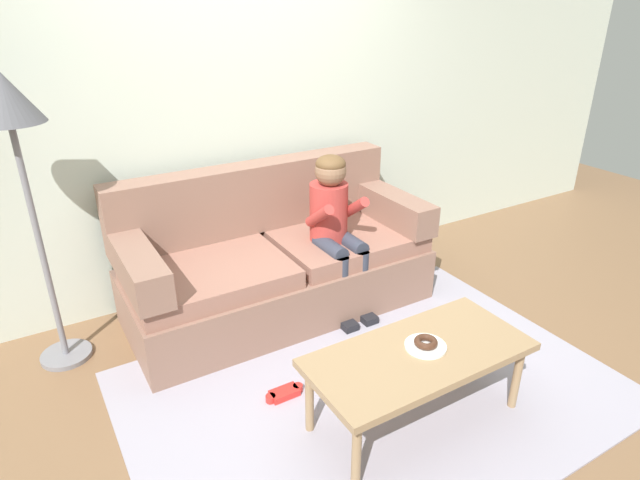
{
  "coord_description": "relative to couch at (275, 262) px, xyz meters",
  "views": [
    {
      "loc": [
        -1.49,
        -2.16,
        2.05
      ],
      "look_at": [
        0.06,
        0.45,
        0.65
      ],
      "focal_mm": 30.08,
      "sensor_mm": 36.0,
      "label": 1
    }
  ],
  "objects": [
    {
      "name": "ground",
      "position": [
        0.06,
        -0.85,
        -0.35
      ],
      "size": [
        10.0,
        10.0,
        0.0
      ],
      "primitive_type": "plane",
      "color": "brown"
    },
    {
      "name": "wall_back",
      "position": [
        0.06,
        0.55,
        1.05
      ],
      "size": [
        8.0,
        0.1,
        2.8
      ],
      "primitive_type": "cube",
      "color": "beige",
      "rests_on": "ground"
    },
    {
      "name": "area_rug",
      "position": [
        0.06,
        -1.1,
        -0.35
      ],
      "size": [
        2.67,
        1.91,
        0.01
      ],
      "primitive_type": "cube",
      "color": "#9993A3",
      "rests_on": "ground"
    },
    {
      "name": "couch",
      "position": [
        0.0,
        0.0,
        0.0
      ],
      "size": [
        2.06,
        0.9,
        0.98
      ],
      "color": "#846051",
      "rests_on": "ground"
    },
    {
      "name": "coffee_table",
      "position": [
        0.11,
        -1.39,
        0.04
      ],
      "size": [
        1.15,
        0.54,
        0.44
      ],
      "color": "#937551",
      "rests_on": "ground"
    },
    {
      "name": "person_child",
      "position": [
        0.35,
        -0.21,
        0.32
      ],
      "size": [
        0.34,
        0.58,
        1.1
      ],
      "color": "#AD3833",
      "rests_on": "ground"
    },
    {
      "name": "plate",
      "position": [
        0.16,
        -1.38,
        0.09
      ],
      "size": [
        0.21,
        0.21,
        0.01
      ],
      "primitive_type": "cylinder",
      "color": "white",
      "rests_on": "coffee_table"
    },
    {
      "name": "donut",
      "position": [
        0.16,
        -1.38,
        0.12
      ],
      "size": [
        0.15,
        0.15,
        0.04
      ],
      "primitive_type": "torus",
      "rotation": [
        0.0,
        0.0,
        2.8
      ],
      "color": "#422619",
      "rests_on": "plate"
    },
    {
      "name": "toy_controller",
      "position": [
        -0.4,
        -0.9,
        -0.33
      ],
      "size": [
        0.23,
        0.09,
        0.05
      ],
      "rotation": [
        0.0,
        0.0,
        -0.57
      ],
      "color": "red",
      "rests_on": "ground"
    },
    {
      "name": "floor_lamp",
      "position": [
        -1.39,
        0.13,
        1.08
      ],
      "size": [
        0.35,
        0.35,
        1.71
      ],
      "color": "slate",
      "rests_on": "ground"
    }
  ]
}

